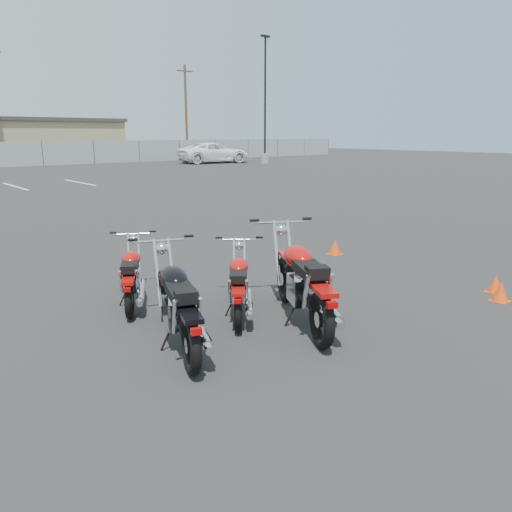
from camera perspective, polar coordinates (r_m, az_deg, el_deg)
ground at (r=6.84m, az=1.96°, el=-6.48°), size 120.00×120.00×0.00m
motorcycle_front_red at (r=7.29m, az=-13.99°, el=-2.24°), size 1.22×1.73×0.89m
motorcycle_second_black at (r=5.74m, az=-8.90°, el=-5.51°), size 1.22×2.16×1.08m
motorcycle_third_red at (r=6.66m, az=-1.91°, el=-3.35°), size 1.41×1.62×0.89m
motorcycle_rear_red at (r=6.37m, az=5.36°, el=-3.01°), size 1.58×2.29×1.17m
training_cone_near at (r=10.15m, az=9.01°, el=1.03°), size 0.26×0.26×0.31m
training_cone_far at (r=8.06m, az=26.18°, el=-3.66°), size 0.25×0.25×0.29m
training_cone_extra at (r=8.47m, az=25.68°, el=-2.88°), size 0.23×0.23×0.27m
light_pole_east at (r=41.00m, az=1.03°, el=13.98°), size 0.80×0.70×9.67m
tan_building_east at (r=50.82m, az=-24.21°, el=12.08°), size 14.40×9.40×3.70m
utility_pole_d at (r=53.01m, az=-8.00°, el=16.21°), size 1.80×0.24×9.00m
white_van at (r=42.06m, az=-4.83°, el=12.31°), size 3.85×7.14×2.57m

